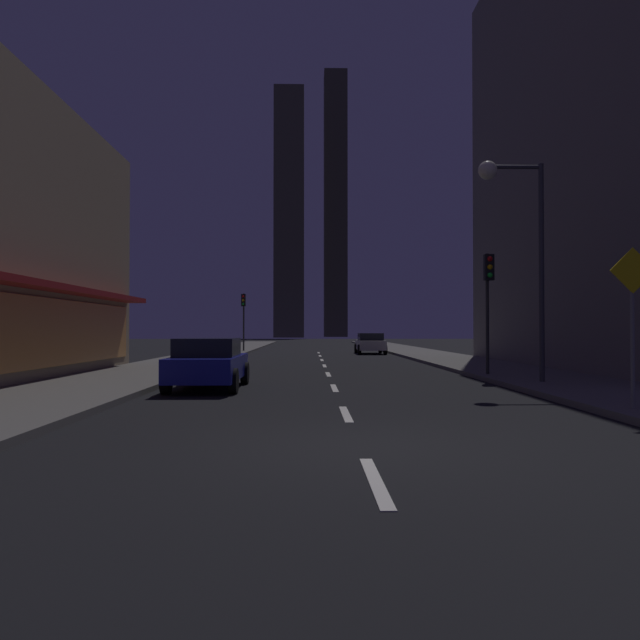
{
  "coord_description": "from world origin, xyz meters",
  "views": [
    {
      "loc": [
        -0.75,
        -8.57,
        1.69
      ],
      "look_at": [
        0.0,
        29.28,
        2.32
      ],
      "focal_mm": 33.07,
      "sensor_mm": 36.0,
      "label": 1
    }
  ],
  "objects_px": {
    "traffic_light_far_left": "(243,309)",
    "pedestrian_crossing_sign": "(633,313)",
    "traffic_light_near_right": "(488,286)",
    "street_lamp_right": "(514,217)",
    "car_parked_near": "(209,363)",
    "car_parked_far": "(370,343)",
    "fire_hydrant_far_left": "(197,356)"
  },
  "relations": [
    {
      "from": "fire_hydrant_far_left",
      "to": "traffic_light_far_left",
      "type": "relative_size",
      "value": 0.16
    },
    {
      "from": "car_parked_far",
      "to": "car_parked_near",
      "type": "bearing_deg",
      "value": -106.45
    },
    {
      "from": "traffic_light_near_right",
      "to": "car_parked_far",
      "type": "bearing_deg",
      "value": 95.17
    },
    {
      "from": "pedestrian_crossing_sign",
      "to": "traffic_light_far_left",
      "type": "bearing_deg",
      "value": 109.27
    },
    {
      "from": "traffic_light_far_left",
      "to": "pedestrian_crossing_sign",
      "type": "distance_m",
      "value": 33.66
    },
    {
      "from": "traffic_light_far_left",
      "to": "pedestrian_crossing_sign",
      "type": "relative_size",
      "value": 1.33
    },
    {
      "from": "fire_hydrant_far_left",
      "to": "traffic_light_far_left",
      "type": "height_order",
      "value": "traffic_light_far_left"
    },
    {
      "from": "fire_hydrant_far_left",
      "to": "car_parked_far",
      "type": "bearing_deg",
      "value": 55.71
    },
    {
      "from": "pedestrian_crossing_sign",
      "to": "car_parked_far",
      "type": "bearing_deg",
      "value": 93.83
    },
    {
      "from": "street_lamp_right",
      "to": "fire_hydrant_far_left",
      "type": "bearing_deg",
      "value": 138.54
    },
    {
      "from": "car_parked_far",
      "to": "street_lamp_right",
      "type": "bearing_deg",
      "value": -85.74
    },
    {
      "from": "fire_hydrant_far_left",
      "to": "traffic_light_near_right",
      "type": "relative_size",
      "value": 0.16
    },
    {
      "from": "car_parked_near",
      "to": "fire_hydrant_far_left",
      "type": "xyz_separation_m",
      "value": [
        -2.3,
        10.45,
        -0.29
      ]
    },
    {
      "from": "street_lamp_right",
      "to": "car_parked_near",
      "type": "bearing_deg",
      "value": -176.91
    },
    {
      "from": "car_parked_near",
      "to": "traffic_light_near_right",
      "type": "distance_m",
      "value": 10.01
    },
    {
      "from": "car_parked_near",
      "to": "car_parked_far",
      "type": "bearing_deg",
      "value": 73.55
    },
    {
      "from": "car_parked_far",
      "to": "traffic_light_far_left",
      "type": "height_order",
      "value": "traffic_light_far_left"
    },
    {
      "from": "traffic_light_far_left",
      "to": "street_lamp_right",
      "type": "relative_size",
      "value": 0.64
    },
    {
      "from": "car_parked_far",
      "to": "pedestrian_crossing_sign",
      "type": "bearing_deg",
      "value": -86.17
    },
    {
      "from": "street_lamp_right",
      "to": "pedestrian_crossing_sign",
      "type": "height_order",
      "value": "street_lamp_right"
    },
    {
      "from": "fire_hydrant_far_left",
      "to": "traffic_light_far_left",
      "type": "bearing_deg",
      "value": 88.55
    },
    {
      "from": "street_lamp_right",
      "to": "traffic_light_far_left",
      "type": "bearing_deg",
      "value": 112.89
    },
    {
      "from": "car_parked_near",
      "to": "fire_hydrant_far_left",
      "type": "relative_size",
      "value": 6.48
    },
    {
      "from": "car_parked_near",
      "to": "pedestrian_crossing_sign",
      "type": "relative_size",
      "value": 1.34
    },
    {
      "from": "traffic_light_far_left",
      "to": "traffic_light_near_right",
      "type": "bearing_deg",
      "value": -64.31
    },
    {
      "from": "street_lamp_right",
      "to": "pedestrian_crossing_sign",
      "type": "relative_size",
      "value": 2.09
    },
    {
      "from": "street_lamp_right",
      "to": "pedestrian_crossing_sign",
      "type": "xyz_separation_m",
      "value": [
        0.22,
        -5.99,
        -3.05
      ]
    },
    {
      "from": "traffic_light_near_right",
      "to": "street_lamp_right",
      "type": "distance_m",
      "value": 3.46
    },
    {
      "from": "fire_hydrant_far_left",
      "to": "traffic_light_near_right",
      "type": "height_order",
      "value": "traffic_light_near_right"
    },
    {
      "from": "traffic_light_near_right",
      "to": "traffic_light_far_left",
      "type": "bearing_deg",
      "value": 115.69
    },
    {
      "from": "fire_hydrant_far_left",
      "to": "street_lamp_right",
      "type": "relative_size",
      "value": 0.1
    },
    {
      "from": "car_parked_near",
      "to": "traffic_light_near_right",
      "type": "xyz_separation_m",
      "value": [
        9.1,
        3.39,
        2.45
      ]
    }
  ]
}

